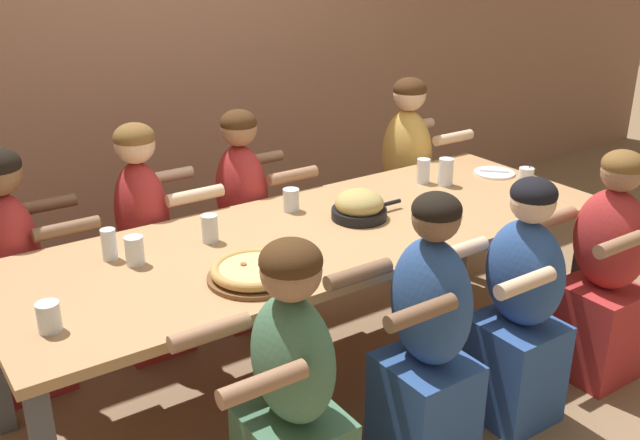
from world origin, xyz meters
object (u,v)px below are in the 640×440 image
object	(u,v)px
empty_plate_b	(494,173)
diner_near_right	(604,279)
skillet_bowl	(359,206)
diner_far_right	(406,184)
diner_near_midright	(519,315)
diner_near_center	(427,349)
empty_plate_a	(442,214)
drinking_glass_c	(109,246)
drinking_glass_h	(210,230)
cocktail_glass_blue	(526,177)
diner_far_midleft	(146,250)
drinking_glass_b	(291,201)
drinking_glass_g	(423,172)
drinking_glass_d	(49,317)
drinking_glass_a	(135,253)
pizza_board_main	(255,272)
drinking_glass_e	(534,193)
diner_far_center	(244,228)
drinking_glass_f	(446,173)
diner_far_left	(18,282)
diner_near_midleft	(292,405)

from	to	relation	value
empty_plate_b	diner_near_right	world-z (taller)	diner_near_right
skillet_bowl	diner_far_right	size ratio (longest dim) A/B	0.31
diner_near_midright	diner_near_center	world-z (taller)	diner_near_center
empty_plate_a	drinking_glass_c	size ratio (longest dim) A/B	1.43
drinking_glass_c	diner_near_right	xyz separation A→B (m)	(1.96, -0.94, -0.31)
drinking_glass_h	drinking_glass_c	bearing A→B (deg)	170.59
empty_plate_a	cocktail_glass_blue	world-z (taller)	cocktail_glass_blue
diner_near_right	diner_far_midleft	bearing A→B (deg)	49.23
diner_near_right	diner_near_midright	xyz separation A→B (m)	(-0.57, 0.00, -0.01)
drinking_glass_b	diner_far_midleft	size ratio (longest dim) A/B	0.09
empty_plate_a	diner_near_right	xyz separation A→B (m)	(0.52, -0.54, -0.26)
drinking_glass_b	diner_near_right	xyz separation A→B (m)	(1.07, -0.98, -0.30)
drinking_glass_g	diner_near_midright	bearing A→B (deg)	-107.10
drinking_glass_d	drinking_glass_c	bearing A→B (deg)	51.07
cocktail_glass_blue	drinking_glass_a	world-z (taller)	drinking_glass_a
drinking_glass_d	drinking_glass_h	xyz separation A→B (m)	(0.76, 0.37, 0.00)
drinking_glass_b	drinking_glass_g	size ratio (longest dim) A/B	0.84
empty_plate_b	diner_far_right	size ratio (longest dim) A/B	0.18
drinking_glass_a	diner_far_midleft	distance (m)	0.69
drinking_glass_b	diner_near_right	bearing A→B (deg)	-42.62
diner_near_right	drinking_glass_b	bearing A→B (deg)	47.38
pizza_board_main	drinking_glass_h	distance (m)	0.42
empty_plate_a	drinking_glass_h	xyz separation A→B (m)	(-1.02, 0.33, 0.05)
drinking_glass_e	drinking_glass_g	world-z (taller)	drinking_glass_g
pizza_board_main	drinking_glass_c	bearing A→B (deg)	128.97
drinking_glass_c	drinking_glass_e	bearing A→B (deg)	-15.74
drinking_glass_b	diner_near_midright	size ratio (longest dim) A/B	0.10
diner_far_center	diner_far_midleft	size ratio (longest dim) A/B	0.99
diner_near_right	diner_far_right	distance (m)	1.41
drinking_glass_c	pizza_board_main	bearing A→B (deg)	-51.03
cocktail_glass_blue	diner_near_midright	bearing A→B (deg)	-139.06
drinking_glass_d	empty_plate_b	bearing A→B (deg)	7.57
drinking_glass_g	drinking_glass_h	xyz separation A→B (m)	(-1.26, -0.07, -0.01)
pizza_board_main	diner_far_right	world-z (taller)	diner_far_right
drinking_glass_c	diner_far_center	world-z (taller)	diner_far_center
drinking_glass_f	drinking_glass_g	xyz separation A→B (m)	(-0.07, 0.09, -0.01)
drinking_glass_a	diner_far_left	size ratio (longest dim) A/B	0.10
cocktail_glass_blue	drinking_glass_d	bearing A→B (deg)	-177.50
skillet_bowl	drinking_glass_h	distance (m)	0.70
drinking_glass_f	drinking_glass_h	distance (m)	1.33
cocktail_glass_blue	drinking_glass_e	xyz separation A→B (m)	(-0.18, -0.21, 0.01)
drinking_glass_f	diner_far_left	distance (m)	2.13
drinking_glass_c	diner_near_midright	distance (m)	1.70
diner_near_midleft	diner_far_midleft	bearing A→B (deg)	-1.87
cocktail_glass_blue	drinking_glass_g	world-z (taller)	drinking_glass_g
drinking_glass_b	drinking_glass_f	distance (m)	0.87
drinking_glass_h	diner_far_right	distance (m)	1.68
drinking_glass_c	empty_plate_a	bearing A→B (deg)	-15.53
pizza_board_main	cocktail_glass_blue	xyz separation A→B (m)	(1.70, 0.16, 0.01)
skillet_bowl	drinking_glass_d	xyz separation A→B (m)	(-1.44, -0.22, -0.01)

